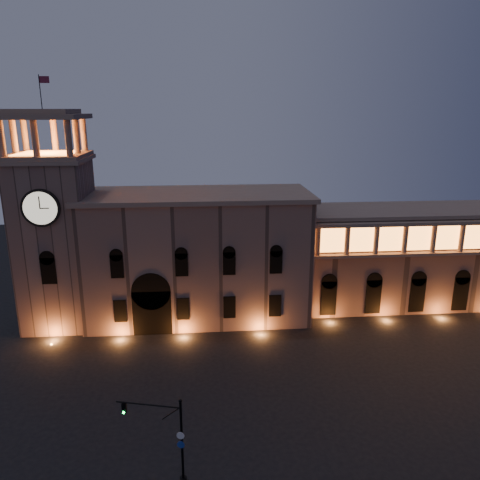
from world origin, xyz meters
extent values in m
plane|color=black|center=(0.00, 0.00, 0.00)|extent=(160.00, 160.00, 0.00)
cube|color=#7A5B50|center=(-2.00, 22.00, 8.50)|extent=(30.00, 12.00, 17.00)
cube|color=#886E5E|center=(-2.00, 22.00, 17.30)|extent=(30.80, 12.80, 0.60)
cube|color=black|center=(-8.00, 16.60, 3.00)|extent=(5.00, 1.40, 6.00)
cylinder|color=black|center=(-8.00, 16.60, 6.00)|extent=(5.00, 1.40, 5.00)
cube|color=orange|center=(-8.00, 16.40, 2.80)|extent=(4.20, 0.20, 5.00)
cube|color=#7A5B50|center=(-20.50, 21.00, 11.00)|extent=(9.00, 9.00, 22.00)
cube|color=#886E5E|center=(-20.50, 21.00, 22.25)|extent=(9.80, 9.80, 0.50)
cylinder|color=black|center=(-20.50, 16.32, 17.00)|extent=(4.60, 0.35, 4.60)
cylinder|color=beige|center=(-20.50, 16.18, 17.00)|extent=(4.00, 0.12, 4.00)
cube|color=#886E5E|center=(-20.50, 21.00, 22.75)|extent=(9.40, 9.40, 0.50)
cube|color=orange|center=(-20.50, 21.00, 23.05)|extent=(6.80, 6.80, 0.15)
cylinder|color=#886E5E|center=(-24.30, 17.20, 25.10)|extent=(0.76, 0.76, 4.20)
cylinder|color=#886E5E|center=(-20.50, 17.20, 25.10)|extent=(0.76, 0.76, 4.20)
cylinder|color=#886E5E|center=(-16.70, 17.20, 25.10)|extent=(0.76, 0.76, 4.20)
cylinder|color=#886E5E|center=(-24.30, 24.80, 25.10)|extent=(0.76, 0.76, 4.20)
cylinder|color=#886E5E|center=(-20.50, 24.80, 25.10)|extent=(0.76, 0.76, 4.20)
cylinder|color=#886E5E|center=(-16.70, 24.80, 25.10)|extent=(0.76, 0.76, 4.20)
cylinder|color=#886E5E|center=(-24.30, 21.00, 25.10)|extent=(0.76, 0.76, 4.20)
cylinder|color=#886E5E|center=(-16.70, 21.00, 25.10)|extent=(0.76, 0.76, 4.20)
cube|color=#886E5E|center=(-20.50, 21.00, 27.50)|extent=(9.80, 9.80, 0.60)
cube|color=#886E5E|center=(-20.50, 21.00, 28.10)|extent=(7.50, 7.50, 0.60)
cylinder|color=black|center=(-20.50, 21.00, 30.40)|extent=(0.10, 0.10, 4.00)
plane|color=maroon|center=(-19.90, 21.00, 31.80)|extent=(1.20, 0.00, 1.20)
cube|color=brown|center=(32.00, 24.00, 7.00)|extent=(40.00, 10.00, 14.00)
cube|color=#886E5E|center=(32.00, 24.00, 14.25)|extent=(40.60, 10.60, 0.50)
cube|color=#886E5E|center=(32.00, 18.50, 9.30)|extent=(40.00, 1.20, 0.40)
cube|color=#886E5E|center=(32.00, 18.50, 13.60)|extent=(40.00, 1.40, 0.50)
cube|color=orange|center=(32.00, 19.05, 11.50)|extent=(38.00, 0.15, 3.60)
cylinder|color=#886E5E|center=(14.00, 18.50, 11.50)|extent=(0.70, 0.70, 4.00)
cylinder|color=#886E5E|center=(18.00, 18.50, 11.50)|extent=(0.70, 0.70, 4.00)
cylinder|color=#886E5E|center=(22.00, 18.50, 11.50)|extent=(0.70, 0.70, 4.00)
cylinder|color=#886E5E|center=(26.00, 18.50, 11.50)|extent=(0.70, 0.70, 4.00)
cylinder|color=#886E5E|center=(30.00, 18.50, 11.50)|extent=(0.70, 0.70, 4.00)
cylinder|color=#886E5E|center=(34.00, 18.50, 11.50)|extent=(0.70, 0.70, 4.00)
cylinder|color=black|center=(-3.27, -9.43, 3.59)|extent=(0.21, 0.21, 7.19)
cylinder|color=black|center=(-3.27, -9.43, 0.15)|extent=(0.57, 0.57, 0.31)
sphere|color=black|center=(-3.27, -9.43, 7.29)|extent=(0.29, 0.29, 0.29)
cylinder|color=black|center=(-5.76, -8.81, 6.67)|extent=(5.01, 1.35, 0.12)
cube|color=black|center=(-7.65, -8.34, 6.16)|extent=(0.37, 0.35, 0.87)
cylinder|color=#0CE53F|center=(-7.69, -8.50, 5.87)|extent=(0.20, 0.12, 0.18)
cylinder|color=silver|center=(-3.35, -9.55, 4.31)|extent=(0.61, 0.19, 0.62)
cylinder|color=navy|center=(-3.35, -9.55, 3.49)|extent=(0.61, 0.19, 0.62)
camera|label=1|loc=(-1.35, -40.18, 28.43)|focal=35.00mm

